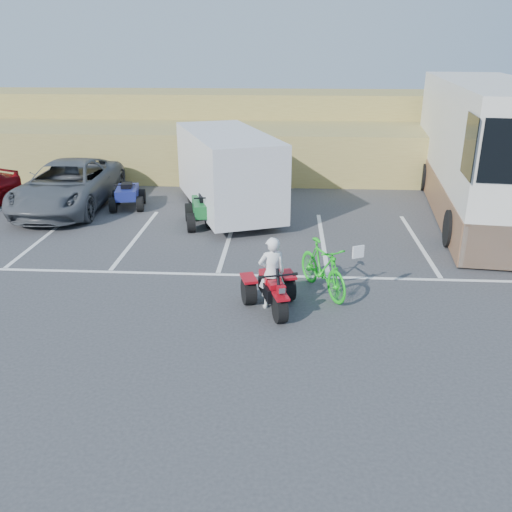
# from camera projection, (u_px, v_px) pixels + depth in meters

# --- Properties ---
(ground) EXTENTS (100.00, 100.00, 0.00)m
(ground) POSITION_uv_depth(u_px,v_px,m) (203.00, 321.00, 11.02)
(ground) COLOR #363639
(ground) RESTS_ON ground
(parking_stripes) EXTENTS (28.00, 5.16, 0.01)m
(parking_stripes) POSITION_uv_depth(u_px,v_px,m) (257.00, 251.00, 14.74)
(parking_stripes) COLOR white
(parking_stripes) RESTS_ON ground
(grass_embankment) EXTENTS (40.00, 8.50, 3.10)m
(grass_embankment) POSITION_uv_depth(u_px,v_px,m) (253.00, 133.00, 24.87)
(grass_embankment) COLOR olive
(grass_embankment) RESTS_ON ground
(red_trike_atv) EXTENTS (1.54, 1.80, 1.00)m
(red_trike_atv) POSITION_uv_depth(u_px,v_px,m) (273.00, 310.00, 11.49)
(red_trike_atv) COLOR #9F0913
(red_trike_atv) RESTS_ON ground
(rider) EXTENTS (0.66, 0.53, 1.58)m
(rider) POSITION_uv_depth(u_px,v_px,m) (272.00, 273.00, 11.34)
(rider) COLOR white
(rider) RESTS_ON ground
(green_dirt_bike) EXTENTS (1.38, 2.04, 1.20)m
(green_dirt_bike) POSITION_uv_depth(u_px,v_px,m) (323.00, 268.00, 12.09)
(green_dirt_bike) COLOR #14BF19
(green_dirt_bike) RESTS_ON ground
(grey_pickup) EXTENTS (2.69, 5.68, 1.57)m
(grey_pickup) POSITION_uv_depth(u_px,v_px,m) (68.00, 185.00, 18.35)
(grey_pickup) COLOR #4D5055
(grey_pickup) RESTS_ON ground
(cargo_trailer) EXTENTS (4.13, 6.09, 2.64)m
(cargo_trailer) POSITION_uv_depth(u_px,v_px,m) (227.00, 170.00, 17.63)
(cargo_trailer) COLOR silver
(cargo_trailer) RESTS_ON ground
(rv_motorhome) EXTENTS (4.25, 11.73, 4.12)m
(rv_motorhome) POSITION_uv_depth(u_px,v_px,m) (482.00, 156.00, 17.89)
(rv_motorhome) COLOR silver
(rv_motorhome) RESTS_ON ground
(quad_atv_blue) EXTENTS (1.34, 1.65, 0.96)m
(quad_atv_blue) POSITION_uv_depth(u_px,v_px,m) (129.00, 208.00, 18.63)
(quad_atv_blue) COLOR navy
(quad_atv_blue) RESTS_ON ground
(quad_atv_green) EXTENTS (1.57, 1.89, 1.08)m
(quad_atv_green) POSITION_uv_depth(u_px,v_px,m) (206.00, 225.00, 16.83)
(quad_atv_green) COLOR #166128
(quad_atv_green) RESTS_ON ground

